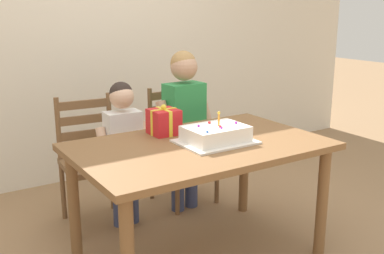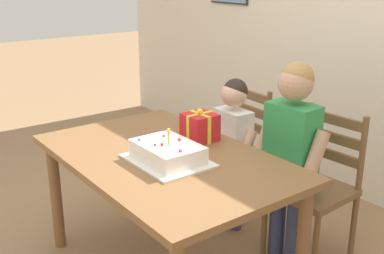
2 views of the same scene
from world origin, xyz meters
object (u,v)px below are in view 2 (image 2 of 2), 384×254
(gift_box_red_large, at_px, (200,127))
(child_older, at_px, (291,145))
(dining_table, at_px, (165,171))
(chair_left, at_px, (234,150))
(child_younger, at_px, (233,140))
(chair_right, at_px, (316,186))
(birthday_cake, at_px, (168,153))

(gift_box_red_large, bearing_deg, child_older, 44.07)
(dining_table, height_order, gift_box_red_large, gift_box_red_large)
(dining_table, xyz_separation_m, child_older, (0.30, 0.67, 0.09))
(chair_left, bearing_deg, child_older, -14.20)
(chair_left, relative_size, child_younger, 0.88)
(dining_table, bearing_deg, chair_right, 65.97)
(child_younger, bearing_deg, chair_left, 135.77)
(dining_table, bearing_deg, birthday_cake, -25.39)
(chair_right, distance_m, child_younger, 0.62)
(birthday_cake, height_order, child_older, child_older)
(gift_box_red_large, height_order, chair_right, gift_box_red_large)
(gift_box_red_large, bearing_deg, birthday_cake, -64.30)
(dining_table, bearing_deg, child_older, 65.47)
(dining_table, xyz_separation_m, gift_box_red_large, (-0.08, 0.30, 0.18))
(gift_box_red_large, relative_size, child_older, 0.16)
(child_older, bearing_deg, dining_table, -114.53)
(dining_table, distance_m, chair_right, 0.93)
(gift_box_red_large, xyz_separation_m, child_older, (0.38, 0.37, -0.08))
(chair_left, bearing_deg, gift_box_red_large, -61.26)
(gift_box_red_large, relative_size, chair_right, 0.21)
(chair_right, bearing_deg, birthday_cake, -108.05)
(child_older, bearing_deg, gift_box_red_large, -135.93)
(chair_right, relative_size, child_younger, 0.88)
(chair_right, bearing_deg, chair_left, -179.99)
(birthday_cake, relative_size, child_younger, 0.42)
(chair_left, xyz_separation_m, child_older, (0.68, -0.17, 0.28))
(child_older, bearing_deg, child_younger, 179.95)
(dining_table, xyz_separation_m, chair_left, (-0.37, 0.84, -0.19))
(birthday_cake, bearing_deg, chair_right, 71.95)
(chair_left, distance_m, child_older, 0.75)
(dining_table, bearing_deg, chair_left, 113.96)
(child_older, bearing_deg, chair_right, 67.95)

